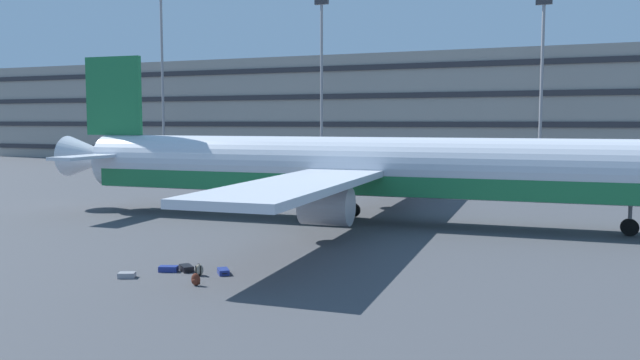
{
  "coord_description": "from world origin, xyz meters",
  "views": [
    {
      "loc": [
        5.82,
        -37.06,
        6.0
      ],
      "look_at": [
        -6.51,
        -6.43,
        3.0
      ],
      "focal_mm": 36.1,
      "sensor_mm": 36.0,
      "label": 1
    }
  ],
  "objects_px": {
    "suitcase_navy": "(223,271)",
    "suitcase_black": "(168,269)",
    "backpack_silver": "(199,270)",
    "airliner": "(363,169)",
    "backpack_purple": "(196,280)",
    "suitcase_teal": "(186,268)",
    "suitcase_small": "(127,275)"
  },
  "relations": [
    {
      "from": "suitcase_navy",
      "to": "suitcase_black",
      "type": "height_order",
      "value": "suitcase_black"
    },
    {
      "from": "backpack_silver",
      "to": "airliner",
      "type": "bearing_deg",
      "value": 83.5
    },
    {
      "from": "suitcase_navy",
      "to": "backpack_silver",
      "type": "xyz_separation_m",
      "value": [
        -0.76,
        -0.53,
        0.11
      ]
    },
    {
      "from": "airliner",
      "to": "suitcase_black",
      "type": "distance_m",
      "value": 15.81
    },
    {
      "from": "backpack_silver",
      "to": "backpack_purple",
      "type": "bearing_deg",
      "value": -62.17
    },
    {
      "from": "suitcase_teal",
      "to": "backpack_silver",
      "type": "relative_size",
      "value": 1.71
    },
    {
      "from": "airliner",
      "to": "suitcase_navy",
      "type": "bearing_deg",
      "value": -93.8
    },
    {
      "from": "suitcase_black",
      "to": "airliner",
      "type": "bearing_deg",
      "value": 77.92
    },
    {
      "from": "suitcase_small",
      "to": "suitcase_teal",
      "type": "bearing_deg",
      "value": 50.15
    },
    {
      "from": "airliner",
      "to": "suitcase_black",
      "type": "bearing_deg",
      "value": -102.08
    },
    {
      "from": "backpack_purple",
      "to": "suitcase_small",
      "type": "bearing_deg",
      "value": 179.24
    },
    {
      "from": "suitcase_black",
      "to": "backpack_silver",
      "type": "bearing_deg",
      "value": -3.52
    },
    {
      "from": "suitcase_navy",
      "to": "backpack_purple",
      "type": "height_order",
      "value": "backpack_purple"
    },
    {
      "from": "suitcase_navy",
      "to": "suitcase_small",
      "type": "relative_size",
      "value": 1.08
    },
    {
      "from": "airliner",
      "to": "suitcase_black",
      "type": "relative_size",
      "value": 52.22
    },
    {
      "from": "backpack_purple",
      "to": "suitcase_teal",
      "type": "bearing_deg",
      "value": 131.4
    },
    {
      "from": "airliner",
      "to": "backpack_silver",
      "type": "bearing_deg",
      "value": -96.5
    },
    {
      "from": "suitcase_teal",
      "to": "suitcase_black",
      "type": "bearing_deg",
      "value": -150.4
    },
    {
      "from": "airliner",
      "to": "suitcase_small",
      "type": "bearing_deg",
      "value": -103.97
    },
    {
      "from": "suitcase_teal",
      "to": "backpack_purple",
      "type": "bearing_deg",
      "value": -48.6
    },
    {
      "from": "suitcase_small",
      "to": "backpack_purple",
      "type": "relative_size",
      "value": 1.44
    },
    {
      "from": "suitcase_black",
      "to": "suitcase_teal",
      "type": "height_order",
      "value": "suitcase_teal"
    },
    {
      "from": "suitcase_teal",
      "to": "backpack_silver",
      "type": "height_order",
      "value": "backpack_silver"
    },
    {
      "from": "airliner",
      "to": "suitcase_teal",
      "type": "height_order",
      "value": "airliner"
    },
    {
      "from": "airliner",
      "to": "suitcase_teal",
      "type": "bearing_deg",
      "value": -100.06
    },
    {
      "from": "backpack_silver",
      "to": "backpack_purple",
      "type": "relative_size",
      "value": 0.97
    },
    {
      "from": "suitcase_teal",
      "to": "suitcase_small",
      "type": "bearing_deg",
      "value": -129.85
    },
    {
      "from": "backpack_purple",
      "to": "suitcase_black",
      "type": "bearing_deg",
      "value": 146.34
    },
    {
      "from": "suitcase_black",
      "to": "suitcase_navy",
      "type": "bearing_deg",
      "value": 11.0
    },
    {
      "from": "suitcase_teal",
      "to": "backpack_purple",
      "type": "distance_m",
      "value": 2.46
    },
    {
      "from": "suitcase_small",
      "to": "suitcase_teal",
      "type": "height_order",
      "value": "suitcase_teal"
    },
    {
      "from": "suitcase_navy",
      "to": "backpack_silver",
      "type": "bearing_deg",
      "value": -145.01
    }
  ]
}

